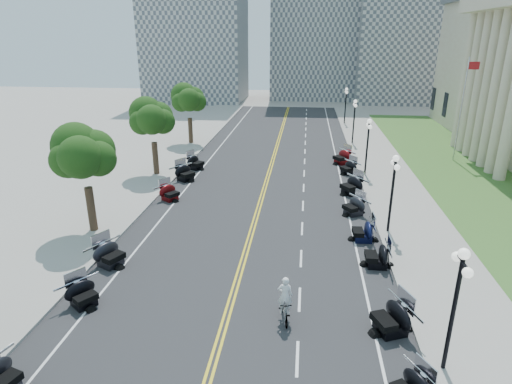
{
  "coord_description": "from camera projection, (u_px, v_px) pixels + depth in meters",
  "views": [
    {
      "loc": [
        3.16,
        -21.44,
        11.73
      ],
      "look_at": [
        0.05,
        5.11,
        2.0
      ],
      "focal_mm": 30.0,
      "sensor_mm": 36.0,
      "label": 1
    }
  ],
  "objects": [
    {
      "name": "motorcycle_s_4",
      "position": [
        83.0,
        293.0,
        19.63
      ],
      "size": [
        2.59,
        2.59,
        1.29
      ],
      "primitive_type": null,
      "rotation": [
        0.0,
        0.0,
        0.94
      ],
      "color": "black",
      "rests_on": "road"
    },
    {
      "name": "motorcycle_n_4",
      "position": [
        391.0,
        317.0,
        17.8
      ],
      "size": [
        2.82,
        2.82,
        1.5
      ],
      "primitive_type": null,
      "rotation": [
        0.0,
        0.0,
        -1.17
      ],
      "color": "black",
      "rests_on": "road"
    },
    {
      "name": "motorcycle_n_6",
      "position": [
        363.0,
        230.0,
        25.91
      ],
      "size": [
        2.05,
        2.05,
        1.38
      ],
      "primitive_type": null,
      "rotation": [
        0.0,
        0.0,
        -1.53
      ],
      "color": "black",
      "rests_on": "road"
    },
    {
      "name": "lane_dash_7",
      "position": [
        302.0,
        228.0,
        27.75
      ],
      "size": [
        0.12,
        2.0,
        0.0
      ],
      "primitive_type": "cube",
      "color": "white",
      "rests_on": "road"
    },
    {
      "name": "lawn",
      "position": [
        461.0,
        172.0,
        39.23
      ],
      "size": [
        9.0,
        60.0,
        0.1
      ],
      "primitive_type": "cube",
      "color": "#356023",
      "rests_on": "ground"
    },
    {
      "name": "street_lamp_5",
      "position": [
        345.0,
        106.0,
        59.87
      ],
      "size": [
        0.5,
        1.2,
        4.9
      ],
      "primitive_type": null,
      "color": "black",
      "rests_on": "sidewalk_north"
    },
    {
      "name": "motorcycle_n_8",
      "position": [
        352.0,
        185.0,
        33.6
      ],
      "size": [
        3.09,
        3.09,
        1.55
      ],
      "primitive_type": null,
      "rotation": [
        0.0,
        0.0,
        -0.97
      ],
      "color": "black",
      "rests_on": "road"
    },
    {
      "name": "lane_dash_4",
      "position": [
        297.0,
        358.0,
        16.55
      ],
      "size": [
        0.12,
        2.0,
        0.0
      ],
      "primitive_type": "cube",
      "color": "white",
      "rests_on": "road"
    },
    {
      "name": "street_lamp_3",
      "position": [
        367.0,
        147.0,
        37.47
      ],
      "size": [
        0.5,
        1.2,
        4.9
      ],
      "primitive_type": null,
      "color": "black",
      "rests_on": "sidewalk_north"
    },
    {
      "name": "lane_dash_12",
      "position": [
        305.0,
        151.0,
        46.41
      ],
      "size": [
        0.12,
        2.0,
        0.0
      ],
      "primitive_type": "cube",
      "color": "white",
      "rests_on": "road"
    },
    {
      "name": "flagpole",
      "position": [
        461.0,
        111.0,
        41.22
      ],
      "size": [
        1.1,
        0.2,
        10.0
      ],
      "primitive_type": null,
      "color": "silver",
      "rests_on": "ground"
    },
    {
      "name": "street_lamp_1",
      "position": [
        453.0,
        312.0,
        15.07
      ],
      "size": [
        0.5,
        1.2,
        4.9
      ],
      "primitive_type": null,
      "color": "black",
      "rests_on": "sidewalk_north"
    },
    {
      "name": "lane_dash_18",
      "position": [
        306.0,
        114.0,
        68.81
      ],
      "size": [
        0.12,
        2.0,
        0.0
      ],
      "primitive_type": "cube",
      "color": "white",
      "rests_on": "road"
    },
    {
      "name": "road",
      "position": [
        263.0,
        195.0,
        33.7
      ],
      "size": [
        16.0,
        90.0,
        0.01
      ],
      "primitive_type": "cube",
      "color": "#333335",
      "rests_on": "ground"
    },
    {
      "name": "sidewalk_south",
      "position": [
        135.0,
        189.0,
        34.82
      ],
      "size": [
        5.0,
        90.0,
        0.15
      ],
      "primitive_type": "cube",
      "color": "#9E9991",
      "rests_on": "ground"
    },
    {
      "name": "motorcycle_n_5",
      "position": [
        377.0,
        255.0,
        22.99
      ],
      "size": [
        2.03,
        2.03,
        1.4
      ],
      "primitive_type": null,
      "rotation": [
        0.0,
        0.0,
        -1.58
      ],
      "color": "black",
      "rests_on": "road"
    },
    {
      "name": "lane_dash_11",
      "position": [
        305.0,
        161.0,
        42.68
      ],
      "size": [
        0.12,
        2.0,
        0.0
      ],
      "primitive_type": "cube",
      "color": "white",
      "rests_on": "road"
    },
    {
      "name": "centerline_yellow_b",
      "position": [
        264.0,
        195.0,
        33.68
      ],
      "size": [
        0.12,
        90.0,
        0.0
      ],
      "primitive_type": "cube",
      "color": "yellow",
      "rests_on": "road"
    },
    {
      "name": "lane_dash_10",
      "position": [
        304.0,
        173.0,
        38.94
      ],
      "size": [
        0.12,
        2.0,
        0.0
      ],
      "primitive_type": "cube",
      "color": "white",
      "rests_on": "road"
    },
    {
      "name": "distant_block_c",
      "position": [
        412.0,
        41.0,
        78.86
      ],
      "size": [
        20.0,
        14.0,
        22.0
      ],
      "primitive_type": "cube",
      "color": "gray",
      "rests_on": "ground"
    },
    {
      "name": "tree_4",
      "position": [
        189.0,
        103.0,
        48.1
      ],
      "size": [
        4.8,
        4.8,
        9.2
      ],
      "primitive_type": null,
      "color": "#235619",
      "rests_on": "sidewalk_south"
    },
    {
      "name": "motorcycle_n_10",
      "position": [
        342.0,
        156.0,
        41.64
      ],
      "size": [
        3.05,
        3.05,
        1.53
      ],
      "primitive_type": null,
      "rotation": [
        0.0,
        0.0,
        -0.96
      ],
      "color": "#590A0C",
      "rests_on": "road"
    },
    {
      "name": "distant_block_b",
      "position": [
        314.0,
        19.0,
        82.26
      ],
      "size": [
        16.0,
        12.0,
        30.0
      ],
      "primitive_type": "cube",
      "color": "gray",
      "rests_on": "ground"
    },
    {
      "name": "lane_dash_19",
      "position": [
        306.0,
        110.0,
        72.54
      ],
      "size": [
        0.12,
        2.0,
        0.0
      ],
      "primitive_type": "cube",
      "color": "white",
      "rests_on": "road"
    },
    {
      "name": "lane_dash_9",
      "position": [
        304.0,
        188.0,
        35.21
      ],
      "size": [
        0.12,
        2.0,
        0.0
      ],
      "primitive_type": "cube",
      "color": "white",
      "rests_on": "road"
    },
    {
      "name": "lane_dash_5",
      "position": [
        300.0,
        299.0,
        20.28
      ],
      "size": [
        0.12,
        2.0,
        0.0
      ],
      "primitive_type": "cube",
      "color": "white",
      "rests_on": "road"
    },
    {
      "name": "motorcycle_s_5",
      "position": [
        110.0,
        253.0,
        23.07
      ],
      "size": [
        2.79,
        2.79,
        1.45
      ],
      "primitive_type": null,
      "rotation": [
        0.0,
        0.0,
        1.1
      ],
      "color": "black",
      "rests_on": "road"
    },
    {
      "name": "lane_dash_16",
      "position": [
        306.0,
        123.0,
        61.34
      ],
      "size": [
        0.12,
        2.0,
        0.0
      ],
      "primitive_type": "cube",
      "color": "white",
      "rests_on": "road"
    },
    {
      "name": "tree_3",
      "position": [
        153.0,
        123.0,
        36.9
      ],
      "size": [
        4.8,
        4.8,
        9.2
      ],
      "primitive_type": null,
      "color": "#235619",
      "rests_on": "sidewalk_south"
    },
    {
      "name": "lane_dash_14",
      "position": [
        306.0,
        135.0,
        53.88
      ],
      "size": [
        0.12,
        2.0,
        0.0
      ],
      "primitive_type": "cube",
      "color": "white",
      "rests_on": "road"
    },
    {
      "name": "street_lamp_4",
      "position": [
        354.0,
        122.0,
        48.67
      ],
      "size": [
        0.5,
        1.2,
        4.9
      ],
      "primitive_type": null,
      "color": "black",
      "rests_on": "sidewalk_north"
    },
    {
      "name": "centerline_yellow_a",
      "position": [
        261.0,
        195.0,
        33.71
      ],
      "size": [
        0.12,
        90.0,
        0.0
      ],
      "primitive_type": "cube",
      "color": "yellow",
      "rests_on": "road"
    },
    {
      "name": "distant_block_a",
      "position": [
        196.0,
        29.0,
        79.75
      ],
      "size": [
        18.0,
        14.0,
        26.0
      ],
      "primitive_type": "cube",
      "color": "gray",
      "rests_on": "ground"
    },
    {
      "name": "motorcycle_n_7",
      "position": [
        354.0,
        205.0,
        29.72
      ],
      "size": [
        2.72,
        2.72,
        1.37
      ],
      "primitive_type": null,
      "rotation": [
        0.0,
        0.0,
        -0.97
      ],
      "color": "black",
      "rests_on": "road"
    },
    {
      "name": "lane_dash_6",
      "position": [
        301.0,
        258.0,
        24.01
      ],
      "size": [
        0.12,
        2.0,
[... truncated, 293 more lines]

